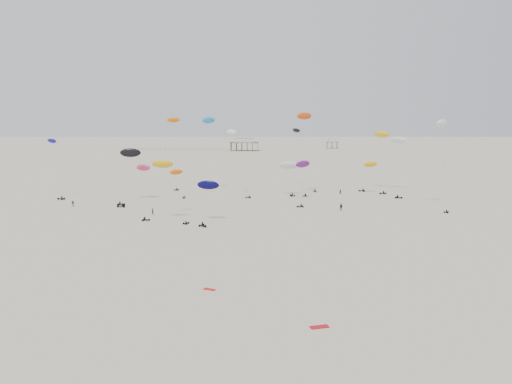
{
  "coord_description": "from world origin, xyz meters",
  "views": [
    {
      "loc": [
        0.58,
        -23.85,
        23.35
      ],
      "look_at": [
        0.0,
        88.0,
        7.0
      ],
      "focal_mm": 35.0,
      "sensor_mm": 36.0,
      "label": 1
    }
  ],
  "objects_px": {
    "pavilion_main": "(244,145)",
    "rig_4": "(377,172)",
    "rig_0": "(206,130)",
    "spectator_0": "(153,215)",
    "pavilion_small": "(332,144)",
    "rig_9": "(235,146)"
  },
  "relations": [
    {
      "from": "rig_9",
      "to": "spectator_0",
      "type": "height_order",
      "value": "rig_9"
    },
    {
      "from": "rig_4",
      "to": "spectator_0",
      "type": "distance_m",
      "value": 71.1
    },
    {
      "from": "pavilion_main",
      "to": "rig_0",
      "type": "relative_size",
      "value": 0.78
    },
    {
      "from": "pavilion_small",
      "to": "rig_4",
      "type": "height_order",
      "value": "rig_4"
    },
    {
      "from": "pavilion_small",
      "to": "rig_4",
      "type": "distance_m",
      "value": 251.49
    },
    {
      "from": "pavilion_main",
      "to": "pavilion_small",
      "type": "height_order",
      "value": "pavilion_main"
    },
    {
      "from": "rig_0",
      "to": "rig_9",
      "type": "bearing_deg",
      "value": 140.47
    },
    {
      "from": "pavilion_main",
      "to": "rig_4",
      "type": "bearing_deg",
      "value": -77.9
    },
    {
      "from": "pavilion_main",
      "to": "rig_4",
      "type": "distance_m",
      "value": 225.45
    },
    {
      "from": "pavilion_small",
      "to": "rig_4",
      "type": "xyz_separation_m",
      "value": [
        -22.76,
        -250.43,
        3.72
      ]
    },
    {
      "from": "pavilion_small",
      "to": "spectator_0",
      "type": "xyz_separation_m",
      "value": [
        -85.58,
        -282.93,
        -3.49
      ]
    },
    {
      "from": "pavilion_main",
      "to": "rig_9",
      "type": "distance_m",
      "value": 224.27
    },
    {
      "from": "pavilion_small",
      "to": "rig_9",
      "type": "xyz_separation_m",
      "value": [
        -66.45,
        -253.97,
        11.82
      ]
    },
    {
      "from": "pavilion_small",
      "to": "spectator_0",
      "type": "bearing_deg",
      "value": -106.83
    },
    {
      "from": "rig_0",
      "to": "rig_4",
      "type": "distance_m",
      "value": 55.31
    },
    {
      "from": "rig_0",
      "to": "rig_9",
      "type": "distance_m",
      "value": 14.28
    },
    {
      "from": "pavilion_small",
      "to": "rig_9",
      "type": "height_order",
      "value": "rig_9"
    },
    {
      "from": "spectator_0",
      "to": "rig_4",
      "type": "bearing_deg",
      "value": -109.25
    },
    {
      "from": "pavilion_main",
      "to": "rig_0",
      "type": "distance_m",
      "value": 215.4
    },
    {
      "from": "rig_0",
      "to": "spectator_0",
      "type": "distance_m",
      "value": 44.14
    },
    {
      "from": "pavilion_main",
      "to": "spectator_0",
      "type": "distance_m",
      "value": 253.45
    },
    {
      "from": "pavilion_small",
      "to": "spectator_0",
      "type": "distance_m",
      "value": 295.61
    }
  ]
}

